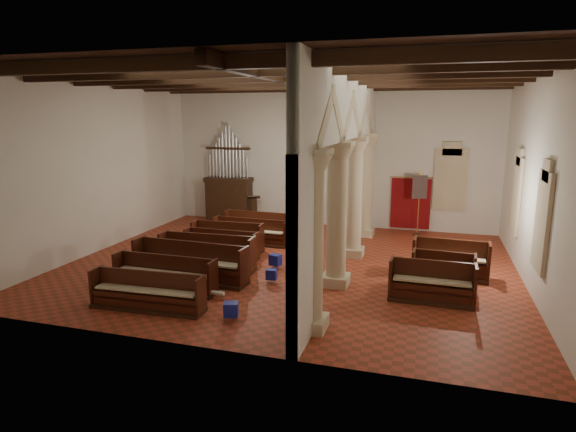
{
  "coord_description": "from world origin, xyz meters",
  "views": [
    {
      "loc": [
        4.22,
        -14.39,
        4.77
      ],
      "look_at": [
        -0.21,
        0.5,
        1.49
      ],
      "focal_mm": 30.0,
      "sensor_mm": 36.0,
      "label": 1
    }
  ],
  "objects_px": {
    "pipe_organ": "(229,191)",
    "lectern": "(254,211)",
    "processional_banner": "(418,215)",
    "aisle_pew_0": "(431,288)",
    "nave_pew_0": "(148,297)"
  },
  "relations": [
    {
      "from": "pipe_organ",
      "to": "lectern",
      "type": "xyz_separation_m",
      "value": [
        1.27,
        -0.14,
        -0.83
      ]
    },
    {
      "from": "pipe_organ",
      "to": "processional_banner",
      "type": "xyz_separation_m",
      "value": [
        8.34,
        -0.36,
        -0.54
      ]
    },
    {
      "from": "processional_banner",
      "to": "nave_pew_0",
      "type": "relative_size",
      "value": 0.88
    },
    {
      "from": "aisle_pew_0",
      "to": "pipe_organ",
      "type": "bearing_deg",
      "value": 141.27
    },
    {
      "from": "lectern",
      "to": "aisle_pew_0",
      "type": "xyz_separation_m",
      "value": [
        7.65,
        -7.37,
        -0.18
      ]
    },
    {
      "from": "aisle_pew_0",
      "to": "lectern",
      "type": "bearing_deg",
      "value": 137.43
    },
    {
      "from": "nave_pew_0",
      "to": "aisle_pew_0",
      "type": "height_order",
      "value": "aisle_pew_0"
    },
    {
      "from": "processional_banner",
      "to": "nave_pew_0",
      "type": "distance_m",
      "value": 11.52
    },
    {
      "from": "processional_banner",
      "to": "aisle_pew_0",
      "type": "bearing_deg",
      "value": -104.98
    },
    {
      "from": "pipe_organ",
      "to": "aisle_pew_0",
      "type": "distance_m",
      "value": 11.7
    },
    {
      "from": "pipe_organ",
      "to": "lectern",
      "type": "distance_m",
      "value": 1.53
    },
    {
      "from": "nave_pew_0",
      "to": "processional_banner",
      "type": "bearing_deg",
      "value": 55.15
    },
    {
      "from": "processional_banner",
      "to": "nave_pew_0",
      "type": "xyz_separation_m",
      "value": [
        -6.2,
        -9.7,
        -0.52
      ]
    },
    {
      "from": "lectern",
      "to": "processional_banner",
      "type": "height_order",
      "value": "processional_banner"
    },
    {
      "from": "pipe_organ",
      "to": "nave_pew_0",
      "type": "distance_m",
      "value": 10.34
    }
  ]
}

